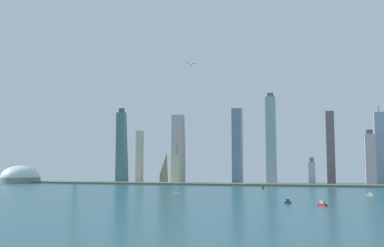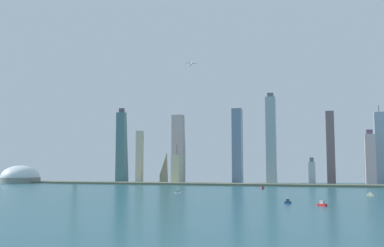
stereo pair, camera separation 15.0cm
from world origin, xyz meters
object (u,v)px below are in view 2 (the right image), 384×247
(skyscraper_2, at_px, (165,147))
(boat_0, at_px, (288,202))
(channel_buoy_0, at_px, (272,189))
(channel_buoy_2, at_px, (7,189))
(boat_3, at_px, (322,204))
(observation_tower, at_px, (76,105))
(skyscraper_9, at_px, (140,157))
(airplane, at_px, (191,64))
(skyscraper_0, at_px, (312,173))
(skyscraper_8, at_px, (271,140))
(stadium_dome, at_px, (20,178))
(skyscraper_10, at_px, (370,159))
(boat_4, at_px, (178,193))
(boat_2, at_px, (262,188))
(skyscraper_7, at_px, (122,147))
(skyscraper_3, at_px, (177,169))
(skyscraper_5, at_px, (380,148))
(boat_5, at_px, (370,195))
(skyscraper_4, at_px, (237,146))
(skyscraper_6, at_px, (178,149))
(skyscraper_1, at_px, (331,148))

(skyscraper_2, bearing_deg, boat_0, -57.92)
(channel_buoy_0, xyz_separation_m, channel_buoy_2, (-402.66, -124.52, 0.23))
(boat_3, distance_m, channel_buoy_2, 507.54)
(observation_tower, height_order, skyscraper_9, observation_tower)
(channel_buoy_0, xyz_separation_m, airplane, (-155.93, 69.91, 229.83))
(skyscraper_0, bearing_deg, skyscraper_8, -161.67)
(stadium_dome, height_order, skyscraper_10, skyscraper_10)
(boat_4, xyz_separation_m, channel_buoy_0, (107.05, 151.94, -0.48))
(boat_4, bearing_deg, boat_2, 45.50)
(skyscraper_0, distance_m, skyscraper_7, 418.28)
(channel_buoy_2, bearing_deg, stadium_dome, 124.51)
(skyscraper_0, xyz_separation_m, skyscraper_3, (-276.11, -17.97, 6.25))
(skyscraper_5, bearing_deg, boat_5, -98.44)
(skyscraper_5, xyz_separation_m, channel_buoy_0, (-190.69, -248.80, -72.44))
(skyscraper_5, bearing_deg, boat_3, -101.82)
(skyscraper_3, bearing_deg, skyscraper_0, 3.72)
(stadium_dome, relative_size, boat_5, 9.71)
(boat_2, height_order, channel_buoy_0, boat_2)
(skyscraper_4, xyz_separation_m, boat_4, (-14.58, -347.97, -77.54))
(skyscraper_10, relative_size, airplane, 4.53)
(skyscraper_8, relative_size, skyscraper_10, 1.69)
(skyscraper_4, bearing_deg, airplane, -116.71)
(skyscraper_6, height_order, channel_buoy_2, skyscraper_6)
(stadium_dome, relative_size, skyscraper_7, 0.53)
(stadium_dome, height_order, skyscraper_6, skyscraper_6)
(skyscraper_2, xyz_separation_m, skyscraper_8, (251.34, -74.67, 8.44))
(airplane, bearing_deg, boat_4, -19.85)
(channel_buoy_0, bearing_deg, skyscraper_3, 141.68)
(skyscraper_4, bearing_deg, skyscraper_8, -22.51)
(skyscraper_5, distance_m, boat_5, 382.64)
(skyscraper_8, bearing_deg, boat_0, -81.41)
(skyscraper_4, xyz_separation_m, channel_buoy_2, (-310.19, -320.55, -77.79))
(boat_4, relative_size, channel_buoy_0, 4.76)
(skyscraper_6, xyz_separation_m, skyscraper_10, (401.65, -12.06, -24.73))
(skyscraper_1, xyz_separation_m, skyscraper_10, (73.57, -11.34, -23.42))
(stadium_dome, distance_m, airplane, 478.72)
(skyscraper_5, bearing_deg, skyscraper_0, -156.40)
(skyscraper_4, height_order, boat_0, skyscraper_4)
(channel_buoy_0, distance_m, airplane, 286.40)
(skyscraper_7, xyz_separation_m, boat_4, (249.73, -346.28, -79.53))
(skyscraper_5, distance_m, skyscraper_6, 424.86)
(skyscraper_6, relative_size, boat_4, 14.01)
(skyscraper_6, distance_m, boat_4, 407.18)
(skyscraper_2, height_order, channel_buoy_0, skyscraper_2)
(skyscraper_2, xyz_separation_m, skyscraper_10, (437.92, -24.36, -29.14))
(skyscraper_6, xyz_separation_m, skyscraper_9, (-76.80, -41.82, -18.51))
(stadium_dome, relative_size, airplane, 3.70)
(boat_4, bearing_deg, skyscraper_10, 36.36)
(boat_5, bearing_deg, boat_3, 81.81)
(skyscraper_7, bearing_deg, skyscraper_3, -8.90)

